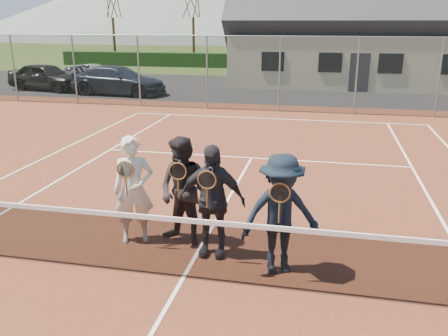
{
  "coord_description": "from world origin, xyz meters",
  "views": [
    {
      "loc": [
        1.84,
        -5.81,
        3.58
      ],
      "look_at": [
        0.28,
        1.5,
        1.25
      ],
      "focal_mm": 38.0,
      "sensor_mm": 36.0,
      "label": 1
    }
  ],
  "objects_px": {
    "car_a": "(46,77)",
    "player_a": "(134,190)",
    "car_c": "(118,81)",
    "clubhouse": "(368,13)",
    "player_c": "(211,201)",
    "player_d": "(281,215)",
    "car_b": "(92,77)",
    "player_b": "(184,191)",
    "tennis_net": "(182,246)"
  },
  "relations": [
    {
      "from": "tennis_net",
      "to": "player_b",
      "type": "xyz_separation_m",
      "value": [
        -0.32,
        1.14,
        0.38
      ]
    },
    {
      "from": "car_c",
      "to": "clubhouse",
      "type": "relative_size",
      "value": 0.31
    },
    {
      "from": "player_a",
      "to": "player_d",
      "type": "distance_m",
      "value": 2.52
    },
    {
      "from": "clubhouse",
      "to": "player_d",
      "type": "xyz_separation_m",
      "value": [
        -2.68,
        -23.49,
        -3.07
      ]
    },
    {
      "from": "car_c",
      "to": "clubhouse",
      "type": "bearing_deg",
      "value": -54.68
    },
    {
      "from": "player_a",
      "to": "player_c",
      "type": "relative_size",
      "value": 1.0
    },
    {
      "from": "player_c",
      "to": "player_a",
      "type": "bearing_deg",
      "value": 171.26
    },
    {
      "from": "car_c",
      "to": "player_d",
      "type": "relative_size",
      "value": 2.71
    },
    {
      "from": "clubhouse",
      "to": "tennis_net",
      "type": "bearing_deg",
      "value": -99.46
    },
    {
      "from": "player_d",
      "to": "car_b",
      "type": "bearing_deg",
      "value": 124.05
    },
    {
      "from": "clubhouse",
      "to": "player_d",
      "type": "relative_size",
      "value": 8.67
    },
    {
      "from": "car_a",
      "to": "player_b",
      "type": "distance_m",
      "value": 20.37
    },
    {
      "from": "car_a",
      "to": "player_d",
      "type": "xyz_separation_m",
      "value": [
        14.13,
        -16.73,
        0.2
      ]
    },
    {
      "from": "car_a",
      "to": "car_c",
      "type": "bearing_deg",
      "value": -88.12
    },
    {
      "from": "car_a",
      "to": "tennis_net",
      "type": "height_order",
      "value": "car_a"
    },
    {
      "from": "clubhouse",
      "to": "player_b",
      "type": "xyz_separation_m",
      "value": [
        -4.32,
        -22.86,
        -3.07
      ]
    },
    {
      "from": "clubhouse",
      "to": "player_c",
      "type": "distance_m",
      "value": 23.68
    },
    {
      "from": "car_b",
      "to": "player_d",
      "type": "height_order",
      "value": "player_d"
    },
    {
      "from": "car_b",
      "to": "tennis_net",
      "type": "xyz_separation_m",
      "value": [
        10.71,
        -18.31,
        -0.1
      ]
    },
    {
      "from": "tennis_net",
      "to": "clubhouse",
      "type": "height_order",
      "value": "clubhouse"
    },
    {
      "from": "car_c",
      "to": "tennis_net",
      "type": "bearing_deg",
      "value": -148.94
    },
    {
      "from": "car_b",
      "to": "player_d",
      "type": "distance_m",
      "value": 21.49
    },
    {
      "from": "clubhouse",
      "to": "car_b",
      "type": "bearing_deg",
      "value": -158.86
    },
    {
      "from": "car_b",
      "to": "clubhouse",
      "type": "relative_size",
      "value": 0.25
    },
    {
      "from": "player_d",
      "to": "car_a",
      "type": "bearing_deg",
      "value": 130.17
    },
    {
      "from": "car_b",
      "to": "car_c",
      "type": "xyz_separation_m",
      "value": [
        2.35,
        -1.75,
        0.07
      ]
    },
    {
      "from": "player_d",
      "to": "player_c",
      "type": "bearing_deg",
      "value": 163.73
    },
    {
      "from": "player_b",
      "to": "player_a",
      "type": "bearing_deg",
      "value": -172.83
    },
    {
      "from": "car_b",
      "to": "player_c",
      "type": "bearing_deg",
      "value": -130.56
    },
    {
      "from": "player_a",
      "to": "car_b",
      "type": "bearing_deg",
      "value": 118.98
    },
    {
      "from": "player_c",
      "to": "player_d",
      "type": "height_order",
      "value": "same"
    },
    {
      "from": "car_a",
      "to": "tennis_net",
      "type": "distance_m",
      "value": 21.47
    },
    {
      "from": "tennis_net",
      "to": "player_b",
      "type": "bearing_deg",
      "value": 105.54
    },
    {
      "from": "car_b",
      "to": "player_b",
      "type": "bearing_deg",
      "value": -131.4
    },
    {
      "from": "clubhouse",
      "to": "player_c",
      "type": "bearing_deg",
      "value": -99.25
    },
    {
      "from": "car_b",
      "to": "player_d",
      "type": "xyz_separation_m",
      "value": [
        12.03,
        -17.8,
        0.28
      ]
    },
    {
      "from": "car_a",
      "to": "player_b",
      "type": "relative_size",
      "value": 2.35
    },
    {
      "from": "car_a",
      "to": "player_a",
      "type": "distance_m",
      "value": 19.96
    },
    {
      "from": "player_d",
      "to": "player_a",
      "type": "bearing_deg",
      "value": 167.84
    },
    {
      "from": "player_a",
      "to": "clubhouse",
      "type": "bearing_deg",
      "value": 77.38
    },
    {
      "from": "car_b",
      "to": "player_b",
      "type": "distance_m",
      "value": 20.07
    },
    {
      "from": "car_a",
      "to": "car_b",
      "type": "height_order",
      "value": "car_a"
    },
    {
      "from": "car_c",
      "to": "player_b",
      "type": "xyz_separation_m",
      "value": [
        8.04,
        -15.42,
        0.21
      ]
    },
    {
      "from": "tennis_net",
      "to": "player_b",
      "type": "distance_m",
      "value": 1.24
    },
    {
      "from": "player_a",
      "to": "player_d",
      "type": "relative_size",
      "value": 1.0
    },
    {
      "from": "player_c",
      "to": "player_d",
      "type": "xyz_separation_m",
      "value": [
        1.1,
        -0.32,
        -0.0
      ]
    },
    {
      "from": "player_a",
      "to": "player_c",
      "type": "xyz_separation_m",
      "value": [
        1.37,
        -0.21,
        -0.0
      ]
    },
    {
      "from": "clubhouse",
      "to": "player_a",
      "type": "height_order",
      "value": "clubhouse"
    },
    {
      "from": "tennis_net",
      "to": "clubhouse",
      "type": "bearing_deg",
      "value": 80.54
    },
    {
      "from": "car_c",
      "to": "clubhouse",
      "type": "xyz_separation_m",
      "value": [
        12.36,
        7.44,
        3.28
      ]
    }
  ]
}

